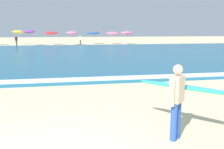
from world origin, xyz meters
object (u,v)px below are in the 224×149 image
Objects in this scene: beach_umbrella_1 at (18,32)px; beach_umbrella_6 at (112,33)px; beach_umbrella_2 at (29,32)px; beach_umbrella_7 at (126,33)px; beach_umbrella_3 at (51,33)px; beachgoer_near_row_left at (80,40)px; beachgoer_near_row_mid at (16,41)px; beach_umbrella_4 at (72,33)px; surfer_with_board at (181,93)px; beach_umbrella_5 at (93,33)px.

beach_umbrella_6 is (15.50, -0.42, -0.24)m from beach_umbrella_1.
beach_umbrella_7 is at bearing 1.63° from beach_umbrella_2.
beach_umbrella_3 is 5.12m from beachgoer_near_row_left.
beachgoer_near_row_left is 9.57m from beachgoer_near_row_mid.
beach_umbrella_4 is 1.42× the size of beachgoer_near_row_left.
beach_umbrella_2 is (-7.89, 35.46, 1.09)m from surfer_with_board.
beachgoer_near_row_left is at bearing 90.20° from surfer_with_board.
beach_umbrella_5 is 1.44× the size of beachgoer_near_row_left.
beach_umbrella_2 is 1.05× the size of beach_umbrella_4.
beach_umbrella_5 is at bearing 15.49° from beachgoer_near_row_mid.
beach_umbrella_6 is at bearing 12.17° from beachgoer_near_row_mid.
beach_umbrella_2 is 1.03× the size of beach_umbrella_5.
beach_umbrella_6 is at bearing 2.56° from beach_umbrella_3.
beach_umbrella_2 is at bearing 102.54° from surfer_with_board.
beach_umbrella_5 is (3.70, 1.78, -0.06)m from beach_umbrella_4.
beachgoer_near_row_left is 1.00× the size of beachgoer_near_row_mid.
beach_umbrella_2 reaches higher than beach_umbrella_7.
beach_umbrella_3 is 1.41× the size of beachgoer_near_row_left.
beach_umbrella_4 is 8.98m from beach_umbrella_7.
beach_umbrella_1 is at bearing 178.44° from beach_umbrella_6.
beach_umbrella_2 is 3.73m from beach_umbrella_3.
beach_umbrella_1 is 1.02× the size of beach_umbrella_2.
beach_umbrella_1 is 1.51× the size of beachgoer_near_row_left.
beachgoer_near_row_left is (9.84, -2.90, -1.24)m from beach_umbrella_1.
beachgoer_near_row_left is (-7.69, -0.51, -1.03)m from beach_umbrella_7.
beachgoer_near_row_mid is (-4.96, -2.82, -1.05)m from beach_umbrella_3.
surfer_with_board is at bearing -93.44° from beach_umbrella_5.
beach_umbrella_7 is 1.39× the size of beachgoer_near_row_mid.
beach_umbrella_4 reaches higher than beachgoer_near_row_left.
beach_umbrella_4 is 8.46m from beachgoer_near_row_mid.
beachgoer_near_row_mid is (-9.54, -0.80, 0.00)m from beachgoer_near_row_left.
beach_umbrella_1 reaches higher than beach_umbrella_4.
beach_umbrella_3 reaches higher than beach_umbrella_7.
beach_umbrella_5 is (10.17, 2.43, -0.25)m from beach_umbrella_2.
beach_umbrella_1 is 1.07× the size of beach_umbrella_3.
beach_umbrella_2 is at bearing 179.45° from beachgoer_near_row_left.
surfer_with_board reaches higher than beachgoer_near_row_mid.
beach_umbrella_3 is 5.80m from beachgoer_near_row_mid.
beach_umbrella_6 is at bearing -0.57° from beach_umbrella_5.
beach_umbrella_7 is at bearing 4.37° from beachgoer_near_row_mid.
beach_umbrella_6 reaches higher than surfer_with_board.
beach_umbrella_4 is at bearing 5.71° from beach_umbrella_2.
beach_umbrella_1 is 1.05× the size of beach_umbrella_5.
beach_umbrella_6 reaches higher than beach_umbrella_5.
beach_umbrella_1 reaches higher than surfer_with_board.
beach_umbrella_6 is 1.37× the size of beachgoer_near_row_mid.
beach_umbrella_1 is at bearing 94.64° from beachgoer_near_row_mid.
beachgoer_near_row_left is at bearing -29.21° from beach_umbrella_4.
beach_umbrella_5 is 3.62m from beachgoer_near_row_left.
beach_umbrella_2 is (2.08, -2.82, 0.04)m from beach_umbrella_1.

